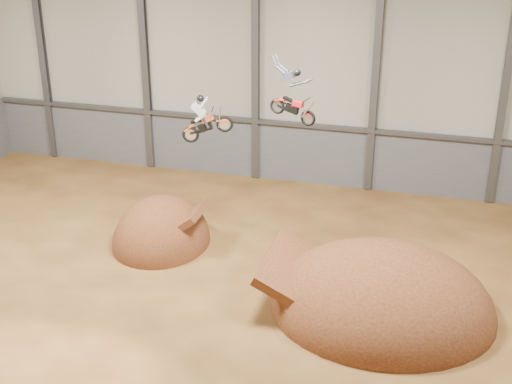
% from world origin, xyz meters
% --- Properties ---
extents(floor, '(40.00, 40.00, 0.00)m').
position_xyz_m(floor, '(0.00, 0.00, 0.00)').
color(floor, '#4F3115').
rests_on(floor, ground).
extents(back_wall, '(40.00, 0.10, 14.00)m').
position_xyz_m(back_wall, '(0.00, 15.00, 7.00)').
color(back_wall, '#A4A191').
rests_on(back_wall, ground).
extents(lower_band_back, '(39.80, 0.18, 3.50)m').
position_xyz_m(lower_band_back, '(0.00, 14.90, 1.75)').
color(lower_band_back, '#57595F').
rests_on(lower_band_back, ground).
extents(steel_rail, '(39.80, 0.35, 0.20)m').
position_xyz_m(steel_rail, '(0.00, 14.75, 3.55)').
color(steel_rail, '#47494F').
rests_on(steel_rail, lower_band_back).
extents(steel_column_0, '(0.40, 0.36, 13.90)m').
position_xyz_m(steel_column_0, '(-16.67, 14.80, 7.00)').
color(steel_column_0, '#47494F').
rests_on(steel_column_0, ground).
extents(steel_column_1, '(0.40, 0.36, 13.90)m').
position_xyz_m(steel_column_1, '(-10.00, 14.80, 7.00)').
color(steel_column_1, '#47494F').
rests_on(steel_column_1, ground).
extents(steel_column_2, '(0.40, 0.36, 13.90)m').
position_xyz_m(steel_column_2, '(-3.33, 14.80, 7.00)').
color(steel_column_2, '#47494F').
rests_on(steel_column_2, ground).
extents(steel_column_3, '(0.40, 0.36, 13.90)m').
position_xyz_m(steel_column_3, '(3.33, 14.80, 7.00)').
color(steel_column_3, '#47494F').
rests_on(steel_column_3, ground).
extents(steel_column_4, '(0.40, 0.36, 13.90)m').
position_xyz_m(steel_column_4, '(10.00, 14.80, 7.00)').
color(steel_column_4, '#47494F').
rests_on(steel_column_4, ground).
extents(takeoff_ramp, '(4.67, 5.39, 4.67)m').
position_xyz_m(takeoff_ramp, '(-5.60, 5.61, 0.00)').
color(takeoff_ramp, '#401F10').
rests_on(takeoff_ramp, ground).
extents(landing_ramp, '(9.29, 8.22, 5.36)m').
position_xyz_m(landing_ramp, '(5.40, 2.48, 0.00)').
color(landing_ramp, '#401F10').
rests_on(landing_ramp, ground).
extents(fmx_rider_a, '(3.12, 1.55, 2.84)m').
position_xyz_m(fmx_rider_a, '(-3.15, 6.24, 6.62)').
color(fmx_rider_a, '#D74F20').
extents(fmx_rider_b, '(3.26, 1.54, 2.86)m').
position_xyz_m(fmx_rider_b, '(1.10, 3.97, 8.63)').
color(fmx_rider_b, '#AF191C').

